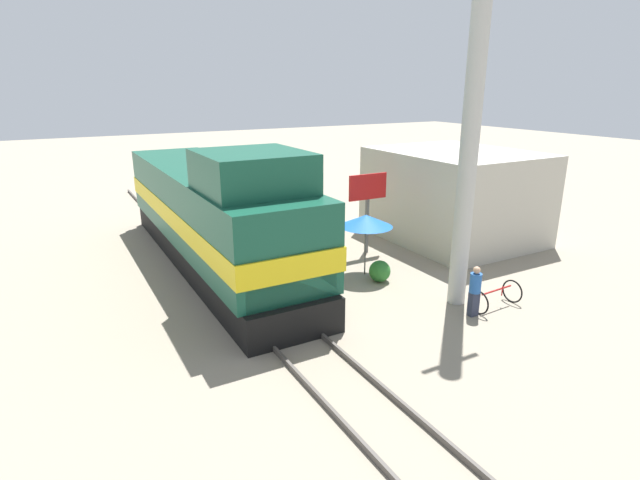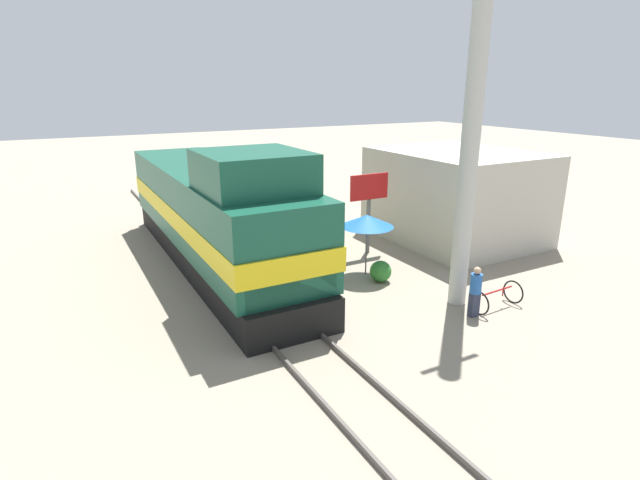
{
  "view_description": "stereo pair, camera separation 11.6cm",
  "coord_description": "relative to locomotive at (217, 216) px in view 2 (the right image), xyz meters",
  "views": [
    {
      "loc": [
        -5.27,
        -13.06,
        6.64
      ],
      "look_at": [
        1.2,
        -1.42,
        2.48
      ],
      "focal_mm": 28.0,
      "sensor_mm": 36.0,
      "label": 1
    },
    {
      "loc": [
        -5.17,
        -13.11,
        6.64
      ],
      "look_at": [
        1.2,
        -1.42,
        2.48
      ],
      "focal_mm": 28.0,
      "sensor_mm": 36.0,
      "label": 2
    }
  ],
  "objects": [
    {
      "name": "ground_plane",
      "position": [
        0.0,
        -4.36,
        -2.0
      ],
      "size": [
        120.0,
        120.0,
        0.0
      ],
      "primitive_type": "plane",
      "color": "gray"
    },
    {
      "name": "rail_near",
      "position": [
        -0.72,
        -4.36,
        -1.92
      ],
      "size": [
        0.08,
        41.27,
        0.15
      ],
      "primitive_type": "cube",
      "color": "#4C4742",
      "rests_on": "ground_plane"
    },
    {
      "name": "rail_far",
      "position": [
        0.72,
        -4.36,
        -1.92
      ],
      "size": [
        0.08,
        41.27,
        0.15
      ],
      "primitive_type": "cube",
      "color": "#4C4742",
      "rests_on": "ground_plane"
    },
    {
      "name": "locomotive",
      "position": [
        0.0,
        0.0,
        0.0
      ],
      "size": [
        3.18,
        14.46,
        4.8
      ],
      "color": "black",
      "rests_on": "ground_plane"
    },
    {
      "name": "utility_pole",
      "position": [
        5.63,
        -6.75,
        3.12
      ],
      "size": [
        1.8,
        0.54,
        10.17
      ],
      "color": "#B2B2AD",
      "rests_on": "ground_plane"
    },
    {
      "name": "vendor_umbrella",
      "position": [
        4.44,
        -3.31,
        0.02
      ],
      "size": [
        1.9,
        1.9,
        2.24
      ],
      "color": "#4C4C4C",
      "rests_on": "ground_plane"
    },
    {
      "name": "billboard_sign",
      "position": [
        5.9,
        -1.25,
        0.44
      ],
      "size": [
        1.74,
        0.12,
        3.25
      ],
      "color": "#595959",
      "rests_on": "ground_plane"
    },
    {
      "name": "shrub_cluster",
      "position": [
        4.51,
        -4.15,
        -1.62
      ],
      "size": [
        0.76,
        0.76,
        0.76
      ],
      "primitive_type": "sphere",
      "color": "#2D722D",
      "rests_on": "ground_plane"
    },
    {
      "name": "person_bystander",
      "position": [
        5.36,
        -7.73,
        -1.16
      ],
      "size": [
        0.34,
        0.34,
        1.56
      ],
      "color": "#2D3347",
      "rests_on": "ground_plane"
    },
    {
      "name": "bicycle",
      "position": [
        6.36,
        -7.69,
        -1.62
      ],
      "size": [
        1.66,
        0.85,
        0.75
      ],
      "rotation": [
        0.0,
        0.0,
        1.63
      ],
      "color": "black",
      "rests_on": "ground_plane"
    },
    {
      "name": "building_block_distant",
      "position": [
        10.4,
        -1.41,
        -0.05
      ],
      "size": [
        5.55,
        6.68,
        3.9
      ],
      "primitive_type": "cube",
      "color": "#B7B2A3",
      "rests_on": "ground_plane"
    }
  ]
}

